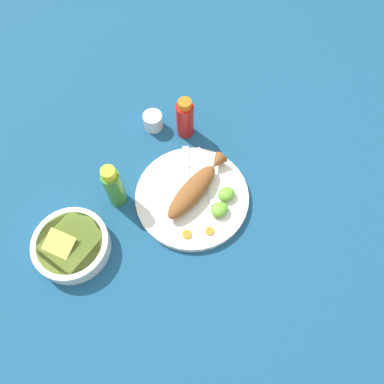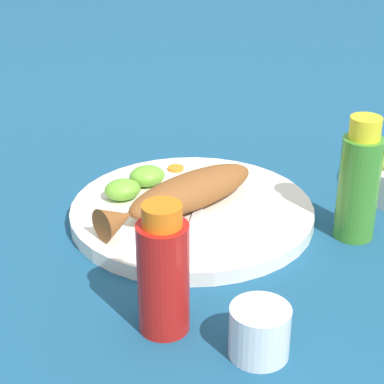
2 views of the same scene
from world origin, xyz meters
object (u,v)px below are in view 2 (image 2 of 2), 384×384
fried_fish (184,194)px  fork_far (153,231)px  hot_sauce_bottle_red (163,273)px  salt_cup (259,334)px  main_plate (192,213)px  hot_sauce_bottle_green (359,182)px  fork_near (190,236)px

fried_fish → fork_far: bearing=-163.7°
hot_sauce_bottle_red → salt_cup: (0.07, -0.07, -0.04)m
main_plate → hot_sauce_bottle_green: size_ratio=2.01×
main_plate → salt_cup: size_ratio=5.36×
hot_sauce_bottle_red → hot_sauce_bottle_green: 0.29m
main_plate → hot_sauce_bottle_green: (0.17, -0.11, 0.06)m
fork_far → hot_sauce_bottle_green: 0.25m
hot_sauce_bottle_red → fork_far: bearing=76.8°
main_plate → fried_fish: (-0.01, -0.00, 0.03)m
hot_sauce_bottle_green → fork_far: bearing=165.4°
fork_far → hot_sauce_bottle_green: hot_sauce_bottle_green is taller
main_plate → hot_sauce_bottle_red: hot_sauce_bottle_red is taller
fork_near → fork_far: bearing=-98.3°
main_plate → salt_cup: (-0.03, -0.26, 0.01)m
hot_sauce_bottle_red → fork_near: bearing=60.1°
hot_sauce_bottle_red → salt_cup: bearing=-44.1°
hot_sauce_bottle_green → main_plate: bearing=148.0°
main_plate → fork_near: bearing=-112.2°
main_plate → fork_near: (-0.03, -0.07, 0.01)m
fork_far → salt_cup: (0.03, -0.22, 0.00)m
main_plate → hot_sauce_bottle_green: bearing=-32.0°
fork_far → hot_sauce_bottle_green: bearing=95.4°
fork_near → hot_sauce_bottle_green: size_ratio=1.11×
fork_near → hot_sauce_bottle_red: 0.15m
fried_fish → fork_near: 0.07m
hot_sauce_bottle_green → fried_fish: bearing=151.0°
main_plate → fork_far: 0.08m
fork_near → salt_cup: salt_cup is taller
hot_sauce_bottle_red → hot_sauce_bottle_green: bearing=18.8°
fried_fish → fork_near: bearing=-124.6°
fried_fish → hot_sauce_bottle_green: hot_sauce_bottle_green is taller
fried_fish → salt_cup: size_ratio=4.08×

